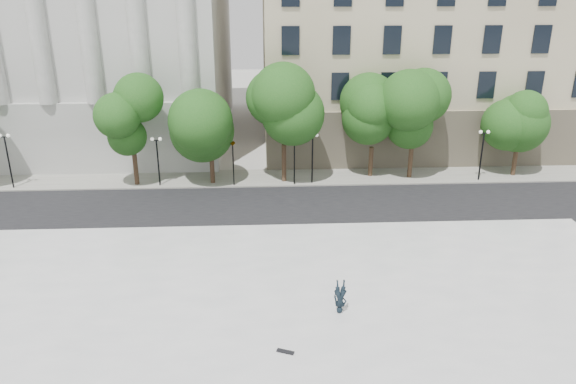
# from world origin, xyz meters

# --- Properties ---
(ground) EXTENTS (160.00, 160.00, 0.00)m
(ground) POSITION_xyz_m (0.00, 0.00, 0.00)
(ground) COLOR #BAB7AF
(ground) RESTS_ON ground
(plaza) EXTENTS (44.00, 22.00, 0.45)m
(plaza) POSITION_xyz_m (0.00, 3.00, 0.23)
(plaza) COLOR white
(plaza) RESTS_ON ground
(street) EXTENTS (60.00, 8.00, 0.02)m
(street) POSITION_xyz_m (0.00, 18.00, 0.01)
(street) COLOR black
(street) RESTS_ON ground
(far_sidewalk) EXTENTS (60.00, 4.00, 0.12)m
(far_sidewalk) POSITION_xyz_m (0.00, 24.00, 0.06)
(far_sidewalk) COLOR #A7A59A
(far_sidewalk) RESTS_ON ground
(building_west) EXTENTS (31.50, 27.65, 25.60)m
(building_west) POSITION_xyz_m (-17.00, 38.57, 12.89)
(building_west) COLOR beige
(building_west) RESTS_ON ground
(building_east) EXTENTS (36.00, 26.15, 23.00)m
(building_east) POSITION_xyz_m (20.00, 38.91, 11.14)
(building_east) COLOR beige
(building_east) RESTS_ON ground
(traffic_light_west) EXTENTS (0.86, 1.56, 4.12)m
(traffic_light_west) POSITION_xyz_m (-0.60, 22.30, 3.60)
(traffic_light_west) COLOR black
(traffic_light_west) RESTS_ON ground
(traffic_light_east) EXTENTS (0.58, 1.83, 4.22)m
(traffic_light_east) POSITION_xyz_m (4.13, 22.30, 3.72)
(traffic_light_east) COLOR black
(traffic_light_east) RESTS_ON ground
(person_lying) EXTENTS (0.71, 1.76, 0.47)m
(person_lying) POSITION_xyz_m (5.23, 3.82, 0.68)
(person_lying) COLOR black
(person_lying) RESTS_ON plaza
(skateboard) EXTENTS (0.78, 0.46, 0.08)m
(skateboard) POSITION_xyz_m (2.50, 0.88, 0.49)
(skateboard) COLOR black
(skateboard) RESTS_ON plaza
(street_trees) EXTENTS (47.15, 5.44, 7.85)m
(street_trees) POSITION_xyz_m (2.55, 23.36, 5.16)
(street_trees) COLOR #382619
(street_trees) RESTS_ON ground
(lamp_posts) EXTENTS (37.48, 0.28, 4.41)m
(lamp_posts) POSITION_xyz_m (0.05, 22.60, 2.90)
(lamp_posts) COLOR black
(lamp_posts) RESTS_ON ground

